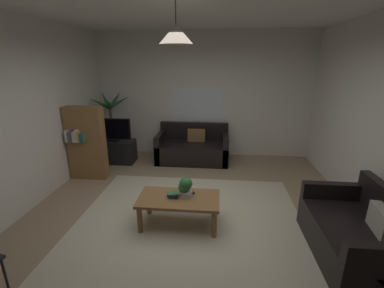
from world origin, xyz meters
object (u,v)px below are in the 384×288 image
object	(u,v)px
tv_stand	(115,151)
bookshelf_corner	(86,143)
coffee_table	(179,202)
pendant_lamp	(176,34)
book_on_table_1	(173,195)
potted_palm_corner	(112,129)
remote_on_table_0	(190,194)
book_on_table_0	(173,196)
couch_under_window	(193,149)
book_on_table_2	(173,193)
tv	(112,130)
couch_right_side	(357,237)
potted_plant_on_table	(185,187)

from	to	relation	value
tv_stand	bookshelf_corner	size ratio (longest dim) A/B	0.64
coffee_table	pendant_lamp	xyz separation A→B (m)	(0.00, 0.00, 2.13)
book_on_table_1	potted_palm_corner	xyz separation A→B (m)	(-1.89, 2.65, 0.20)
remote_on_table_0	potted_palm_corner	bearing A→B (deg)	-11.72
book_on_table_0	pendant_lamp	bearing A→B (deg)	-0.07
couch_under_window	book_on_table_0	xyz separation A→B (m)	(-0.03, -2.49, 0.16)
book_on_table_2	tv	world-z (taller)	tv
couch_under_window	tv_stand	size ratio (longest dim) A/B	1.76
book_on_table_1	book_on_table_2	distance (m)	0.03
book_on_table_1	pendant_lamp	xyz separation A→B (m)	(0.08, 0.01, 2.02)
remote_on_table_0	potted_palm_corner	xyz separation A→B (m)	(-2.11, 2.56, 0.23)
pendant_lamp	bookshelf_corner	bearing A→B (deg)	145.20
pendant_lamp	book_on_table_0	bearing A→B (deg)	179.93
couch_under_window	book_on_table_2	xyz separation A→B (m)	(-0.03, -2.49, 0.20)
tv	bookshelf_corner	distance (m)	0.85
book_on_table_2	remote_on_table_0	xyz separation A→B (m)	(0.22, 0.08, -0.05)
book_on_table_2	remote_on_table_0	world-z (taller)	book_on_table_2
coffee_table	couch_right_side	bearing A→B (deg)	-11.57
potted_palm_corner	bookshelf_corner	size ratio (longest dim) A/B	1.11
tv_stand	tv	distance (m)	0.51
book_on_table_2	remote_on_table_0	distance (m)	0.24
couch_right_side	book_on_table_0	size ratio (longest dim) A/B	11.94
book_on_table_2	tv_stand	size ratio (longest dim) A/B	0.15
couch_under_window	pendant_lamp	size ratio (longest dim) A/B	3.39
tv	potted_palm_corner	world-z (taller)	potted_palm_corner
coffee_table	book_on_table_1	world-z (taller)	book_on_table_1
tv	book_on_table_2	bearing A→B (deg)	-52.16
book_on_table_1	tv_stand	xyz separation A→B (m)	(-1.71, 2.24, -0.21)
book_on_table_2	pendant_lamp	size ratio (longest dim) A/B	0.30
book_on_table_0	potted_palm_corner	distance (m)	3.26
book_on_table_1	book_on_table_2	world-z (taller)	book_on_table_2
coffee_table	book_on_table_0	xyz separation A→B (m)	(-0.08, 0.00, 0.08)
potted_plant_on_table	tv	bearing A→B (deg)	130.94
couch_right_side	potted_palm_corner	distance (m)	5.14
couch_under_window	remote_on_table_0	world-z (taller)	couch_under_window
book_on_table_0	remote_on_table_0	bearing A→B (deg)	20.73
coffee_table	tv_stand	size ratio (longest dim) A/B	1.22
couch_right_side	book_on_table_2	world-z (taller)	couch_right_side
tv_stand	book_on_table_0	bearing A→B (deg)	-52.46
bookshelf_corner	pendant_lamp	size ratio (longest dim) A/B	2.99
coffee_table	potted_plant_on_table	world-z (taller)	potted_plant_on_table
couch_right_side	potted_palm_corner	bearing A→B (deg)	-126.86
book_on_table_0	bookshelf_corner	bearing A→B (deg)	144.12
potted_plant_on_table	potted_palm_corner	bearing A→B (deg)	128.43
remote_on_table_0	tv_stand	bearing A→B (deg)	-9.33
coffee_table	book_on_table_2	world-z (taller)	book_on_table_2
tv_stand	pendant_lamp	distance (m)	3.62
book_on_table_1	pendant_lamp	distance (m)	2.03
couch_under_window	bookshelf_corner	bearing A→B (deg)	-149.85
coffee_table	book_on_table_2	distance (m)	0.15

